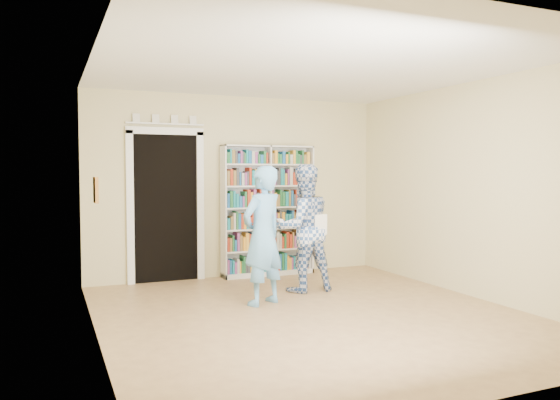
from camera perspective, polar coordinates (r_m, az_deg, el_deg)
name	(u,v)px	position (r m, az deg, el deg)	size (l,w,h in m)	color
floor	(313,315)	(6.14, 3.42, -11.89)	(5.00, 5.00, 0.00)	#926B46
ceiling	(313,67)	(6.04, 3.50, 13.71)	(5.00, 5.00, 0.00)	white
wall_back	(238,187)	(8.25, -4.37, 1.41)	(4.50, 4.50, 0.00)	beige
wall_left	(95,196)	(5.32, -18.73, 0.40)	(5.00, 5.00, 0.00)	beige
wall_right	(474,190)	(7.23, 19.60, 1.03)	(5.00, 5.00, 0.00)	beige
bookshelf	(268,210)	(8.26, -1.27, -1.05)	(1.43, 0.27, 1.97)	white
doorway	(166,199)	(7.94, -11.84, 0.07)	(1.10, 0.08, 2.43)	black
wall_art	(96,190)	(5.52, -18.70, 1.00)	(0.03, 0.25, 0.25)	brown
man_blue	(263,235)	(6.45, -1.82, -3.72)	(0.60, 0.39, 1.64)	#65A9E0
man_plaid	(303,228)	(7.18, 2.43, -2.94)	(0.81, 0.63, 1.67)	#305494
paper_sheet	(321,225)	(7.02, 4.30, -2.59)	(0.19, 0.01, 0.26)	white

